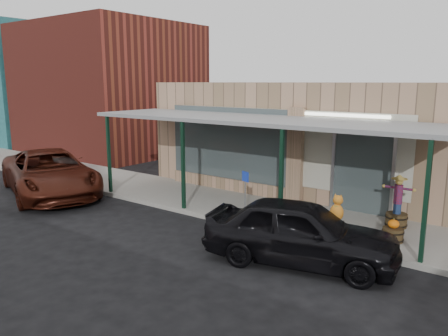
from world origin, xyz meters
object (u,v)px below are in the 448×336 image
Objects in this scene: barrel_scarecrow at (397,209)px; barrel_pumpkin at (393,233)px; handicap_sign at (245,189)px; parked_sedan at (300,232)px; car_maroon at (50,173)px.

barrel_pumpkin is at bearing -99.38° from barrel_scarecrow.
barrel_scarecrow reaches higher than barrel_pumpkin.
handicap_sign is 3.15m from parked_sedan.
barrel_pumpkin is 0.48× the size of handicap_sign.
barrel_scarecrow reaches higher than car_maroon.
car_maroon reaches higher than barrel_pumpkin.
barrel_scarecrow is at bearing 101.69° from barrel_pumpkin.
parked_sedan is at bearing -129.52° from barrel_scarecrow.
barrel_scarecrow is at bearing -31.88° from parked_sedan.
barrel_pumpkin is 0.15× the size of parked_sedan.
barrel_scarecrow is 2.18× the size of barrel_pumpkin.
car_maroon is (-11.78, -3.50, 0.17)m from barrel_scarecrow.
barrel_pumpkin is 4.26m from handicap_sign.
parked_sedan is (2.67, -1.64, -0.32)m from handicap_sign.
handicap_sign is 0.30× the size of parked_sedan.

